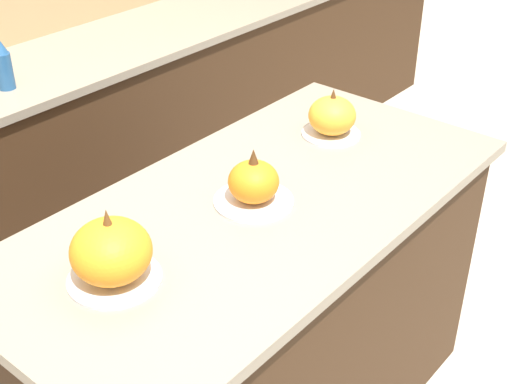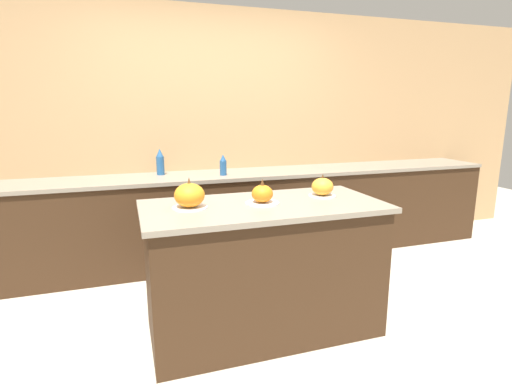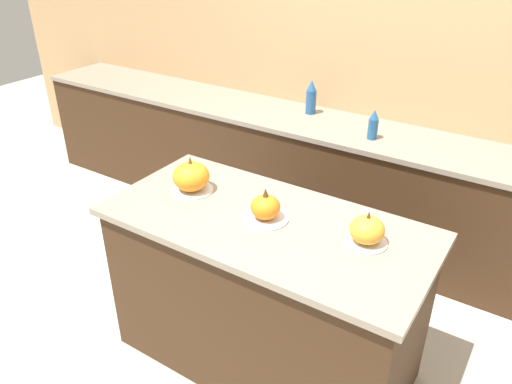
{
  "view_description": "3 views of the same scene",
  "coord_description": "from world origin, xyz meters",
  "px_view_note": "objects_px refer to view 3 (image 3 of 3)",
  "views": [
    {
      "loc": [
        -1.28,
        -1.07,
        1.96
      ],
      "look_at": [
        -0.05,
        -0.03,
        0.98
      ],
      "focal_mm": 50.0,
      "sensor_mm": 36.0,
      "label": 1
    },
    {
      "loc": [
        -0.85,
        -2.4,
        1.54
      ],
      "look_at": [
        -0.07,
        -0.04,
        1.0
      ],
      "focal_mm": 28.0,
      "sensor_mm": 36.0,
      "label": 2
    },
    {
      "loc": [
        1.06,
        -1.71,
        2.17
      ],
      "look_at": [
        -0.07,
        0.03,
        1.03
      ],
      "focal_mm": 35.0,
      "sensor_mm": 36.0,
      "label": 3
    }
  ],
  "objects_px": {
    "pumpkin_cake_center": "(265,208)",
    "bottle_short": "(373,125)",
    "pumpkin_cake_right": "(367,231)",
    "pumpkin_cake_left": "(191,177)",
    "bottle_tall": "(311,98)"
  },
  "relations": [
    {
      "from": "pumpkin_cake_center",
      "to": "bottle_short",
      "type": "height_order",
      "value": "bottle_short"
    },
    {
      "from": "pumpkin_cake_center",
      "to": "pumpkin_cake_right",
      "type": "relative_size",
      "value": 1.16
    },
    {
      "from": "pumpkin_cake_center",
      "to": "bottle_short",
      "type": "distance_m",
      "value": 1.26
    },
    {
      "from": "pumpkin_cake_right",
      "to": "bottle_short",
      "type": "height_order",
      "value": "bottle_short"
    },
    {
      "from": "pumpkin_cake_left",
      "to": "pumpkin_cake_center",
      "type": "relative_size",
      "value": 1.0
    },
    {
      "from": "pumpkin_cake_center",
      "to": "pumpkin_cake_right",
      "type": "bearing_deg",
      "value": 8.49
    },
    {
      "from": "pumpkin_cake_right",
      "to": "bottle_tall",
      "type": "height_order",
      "value": "bottle_tall"
    },
    {
      "from": "pumpkin_cake_center",
      "to": "pumpkin_cake_right",
      "type": "xyz_separation_m",
      "value": [
        0.48,
        0.07,
        0.01
      ]
    },
    {
      "from": "pumpkin_cake_center",
      "to": "bottle_tall",
      "type": "relative_size",
      "value": 0.89
    },
    {
      "from": "pumpkin_cake_left",
      "to": "bottle_tall",
      "type": "bearing_deg",
      "value": 92.02
    },
    {
      "from": "pumpkin_cake_left",
      "to": "pumpkin_cake_right",
      "type": "height_order",
      "value": "pumpkin_cake_left"
    },
    {
      "from": "pumpkin_cake_left",
      "to": "bottle_short",
      "type": "relative_size",
      "value": 1.13
    },
    {
      "from": "pumpkin_cake_left",
      "to": "pumpkin_cake_right",
      "type": "xyz_separation_m",
      "value": [
        0.95,
        0.04,
        -0.01
      ]
    },
    {
      "from": "pumpkin_cake_right",
      "to": "bottle_short",
      "type": "distance_m",
      "value": 1.26
    },
    {
      "from": "pumpkin_cake_center",
      "to": "pumpkin_cake_left",
      "type": "bearing_deg",
      "value": 176.44
    }
  ]
}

